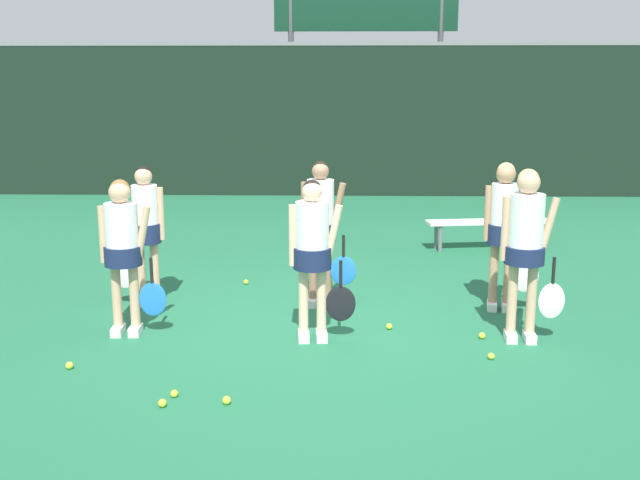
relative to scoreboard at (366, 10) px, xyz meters
name	(u,v)px	position (x,y,z in m)	size (l,w,h in m)	color
ground_plane	(319,321)	(-0.83, -10.70, -4.22)	(140.00, 140.00, 0.00)	#216642
fence_windscreen	(330,120)	(-0.83, -1.67, -2.50)	(60.00, 0.08, 3.41)	black
scoreboard	(366,10)	(0.00, 0.00, 0.00)	(4.39, 0.15, 5.37)	#515156
bench_courtside	(488,224)	(1.73, -7.05, -3.82)	(1.99, 0.63, 0.46)	silver
player_0	(123,244)	(-2.84, -11.16, -3.24)	(0.67, 0.39, 1.64)	tan
player_1	(313,247)	(-0.87, -11.28, -3.24)	(0.68, 0.39, 1.66)	beige
player_2	(526,239)	(1.26, -11.25, -3.15)	(0.67, 0.40, 1.77)	tan
player_3	(145,225)	(-2.88, -10.10, -3.26)	(0.64, 0.34, 1.65)	tan
player_4	(321,222)	(-0.83, -10.11, -3.21)	(0.65, 0.36, 1.72)	#8C664C
player_5	(504,224)	(1.27, -10.20, -3.20)	(0.64, 0.35, 1.72)	tan
tennis_ball_0	(246,282)	(-1.83, -9.21, -4.19)	(0.06, 0.06, 0.06)	#CCE033
tennis_ball_1	(174,394)	(-2.00, -12.75, -4.19)	(0.07, 0.07, 0.07)	#CCE033
tennis_ball_2	(491,356)	(0.86, -11.81, -4.19)	(0.07, 0.07, 0.07)	#CCE033
tennis_ball_3	(389,326)	(-0.07, -10.95, -4.19)	(0.07, 0.07, 0.07)	#CCE033
tennis_ball_4	(162,403)	(-2.06, -12.95, -4.18)	(0.07, 0.07, 0.07)	#CCE033
tennis_ball_5	(227,400)	(-1.54, -12.88, -4.18)	(0.07, 0.07, 0.07)	#CCE033
tennis_ball_6	(69,365)	(-3.11, -12.15, -4.18)	(0.07, 0.07, 0.07)	#CCE033
tennis_ball_7	(482,336)	(0.88, -11.22, -4.18)	(0.07, 0.07, 0.07)	#CCE033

